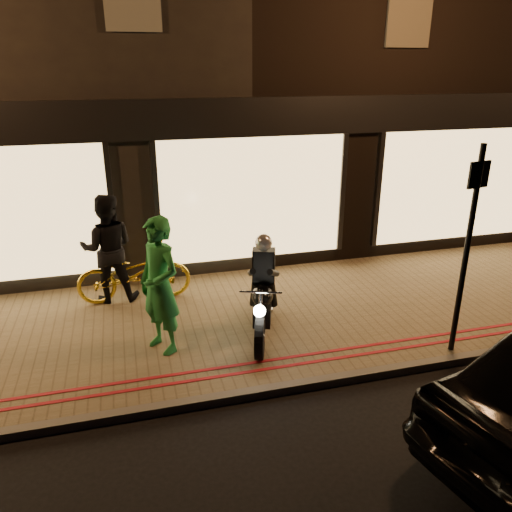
{
  "coord_description": "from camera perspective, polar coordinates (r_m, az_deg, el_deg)",
  "views": [
    {
      "loc": [
        -2.4,
        -5.17,
        4.05
      ],
      "look_at": [
        -0.41,
        2.24,
        1.1
      ],
      "focal_mm": 35.0,
      "sensor_mm": 36.0,
      "label": 1
    }
  ],
  "objects": [
    {
      "name": "building_row",
      "position": [
        14.36,
        -5.87,
        21.72
      ],
      "size": [
        48.0,
        10.11,
        8.5
      ],
      "color": "black",
      "rests_on": "ground"
    },
    {
      "name": "sidewalk",
      "position": [
        8.55,
        3.06,
        -6.82
      ],
      "size": [
        50.0,
        4.0,
        0.12
      ],
      "primitive_type": "cube",
      "color": "#746247",
      "rests_on": "ground"
    },
    {
      "name": "kerb_stone",
      "position": [
        6.99,
        8.14,
        -13.99
      ],
      "size": [
        50.0,
        0.14,
        0.12
      ],
      "primitive_type": "cube",
      "color": "#59544C",
      "rests_on": "ground"
    },
    {
      "name": "ground",
      "position": [
        6.99,
        8.28,
        -14.62
      ],
      "size": [
        90.0,
        90.0,
        0.0
      ],
      "primitive_type": "plane",
      "color": "black",
      "rests_on": "ground"
    },
    {
      "name": "bicycle_gold",
      "position": [
        9.0,
        -13.77,
        -1.91
      ],
      "size": [
        1.96,
        0.71,
        1.03
      ],
      "primitive_type": "imported",
      "rotation": [
        0.0,
        0.0,
        1.56
      ],
      "color": "yellow",
      "rests_on": "sidewalk"
    },
    {
      "name": "person_dark",
      "position": [
        8.99,
        -16.59,
        0.83
      ],
      "size": [
        0.98,
        0.79,
        1.92
      ],
      "primitive_type": "imported",
      "rotation": [
        0.0,
        0.0,
        3.07
      ],
      "color": "black",
      "rests_on": "sidewalk"
    },
    {
      "name": "person_green",
      "position": [
        7.18,
        -10.94,
        -3.37
      ],
      "size": [
        0.81,
        0.88,
        2.02
      ],
      "primitive_type": "imported",
      "rotation": [
        0.0,
        0.0,
        -0.98
      ],
      "color": "#217C34",
      "rests_on": "sidewalk"
    },
    {
      "name": "sign_post",
      "position": [
        7.36,
        23.08,
        1.48
      ],
      "size": [
        0.35,
        0.1,
        3.0
      ],
      "rotation": [
        0.0,
        0.0,
        0.19
      ],
      "color": "black",
      "rests_on": "sidewalk"
    },
    {
      "name": "motorcycle",
      "position": [
        7.63,
        0.8,
        -4.72
      ],
      "size": [
        0.86,
        1.87,
        1.59
      ],
      "rotation": [
        0.0,
        0.0,
        -0.34
      ],
      "color": "black",
      "rests_on": "sidewalk"
    },
    {
      "name": "red_kerb_lines",
      "position": [
        7.34,
        6.63,
        -11.47
      ],
      "size": [
        50.0,
        0.26,
        0.01
      ],
      "color": "maroon",
      "rests_on": "sidewalk"
    }
  ]
}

